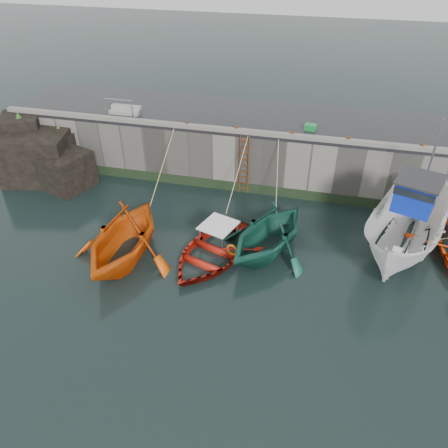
% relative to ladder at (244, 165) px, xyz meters
% --- Properties ---
extents(ground, '(120.00, 120.00, 0.00)m').
position_rel_ladder_xyz_m(ground, '(2.00, -9.91, -1.59)').
color(ground, black).
rests_on(ground, ground).
extents(quay_back, '(30.00, 5.00, 3.00)m').
position_rel_ladder_xyz_m(quay_back, '(2.00, 2.59, -0.09)').
color(quay_back, slate).
rests_on(quay_back, ground).
extents(road_back, '(30.00, 5.00, 0.16)m').
position_rel_ladder_xyz_m(road_back, '(2.00, 2.59, 1.49)').
color(road_back, black).
rests_on(road_back, quay_back).
extents(kerb_back, '(30.00, 0.30, 0.20)m').
position_rel_ladder_xyz_m(kerb_back, '(2.00, 0.24, 1.67)').
color(kerb_back, slate).
rests_on(kerb_back, road_back).
extents(algae_back, '(30.00, 0.08, 0.50)m').
position_rel_ladder_xyz_m(algae_back, '(2.00, 0.05, -1.34)').
color(algae_back, black).
rests_on(algae_back, ground).
extents(rock_outcrop, '(5.85, 4.24, 3.41)m').
position_rel_ladder_xyz_m(rock_outcrop, '(-10.92, -0.80, -0.33)').
color(rock_outcrop, black).
rests_on(rock_outcrop, ground).
extents(ladder, '(0.51, 0.08, 3.20)m').
position_rel_ladder_xyz_m(ladder, '(0.00, 0.00, 0.00)').
color(ladder, '#3F1E0F').
rests_on(ladder, ground).
extents(boat_near_white, '(4.72, 5.41, 2.77)m').
position_rel_ladder_xyz_m(boat_near_white, '(-3.75, -6.31, -1.59)').
color(boat_near_white, '#D9500B').
rests_on(boat_near_white, ground).
extents(boat_near_white_rope, '(0.04, 4.68, 3.10)m').
position_rel_ladder_xyz_m(boat_near_white_rope, '(-3.75, -1.86, -1.59)').
color(boat_near_white_rope, tan).
rests_on(boat_near_white_rope, ground).
extents(boat_near_blue, '(4.85, 5.74, 1.01)m').
position_rel_ladder_xyz_m(boat_near_blue, '(-0.24, -5.42, -1.59)').
color(boat_near_blue, '#B11C0F').
rests_on(boat_near_blue, ground).
extents(boat_near_blue_rope, '(0.04, 3.97, 3.10)m').
position_rel_ladder_xyz_m(boat_near_blue_rope, '(-0.24, -1.42, -1.59)').
color(boat_near_blue_rope, tan).
rests_on(boat_near_blue_rope, ground).
extents(boat_near_blacktrim, '(5.83, 6.16, 2.56)m').
position_rel_ladder_xyz_m(boat_near_blacktrim, '(1.96, -4.54, -1.59)').
color(boat_near_blacktrim, '#175141').
rests_on(boat_near_blacktrim, ground).
extents(boat_near_blacktrim_rope, '(0.04, 3.36, 3.10)m').
position_rel_ladder_xyz_m(boat_near_blacktrim_rope, '(1.96, -0.98, -1.59)').
color(boat_near_blacktrim_rope, tan).
rests_on(boat_near_blacktrim_rope, ground).
extents(boat_far_white, '(5.06, 7.88, 5.85)m').
position_rel_ladder_xyz_m(boat_far_white, '(7.56, -3.15, -0.40)').
color(boat_far_white, white).
rests_on(boat_far_white, ground).
extents(fish_crate, '(0.62, 0.48, 0.28)m').
position_rel_ladder_xyz_m(fish_crate, '(2.99, 1.40, 1.71)').
color(fish_crate, '#178136').
rests_on(fish_crate, road_back).
extents(railing, '(1.60, 1.05, 1.00)m').
position_rel_ladder_xyz_m(railing, '(-6.75, 1.33, 1.77)').
color(railing, '#A5A8AD').
rests_on(railing, road_back).
extents(bollard_a, '(0.18, 0.18, 0.28)m').
position_rel_ladder_xyz_m(bollard_a, '(-3.00, 0.34, 1.71)').
color(bollard_a, '#3F1E0F').
rests_on(bollard_a, road_back).
extents(bollard_b, '(0.18, 0.18, 0.28)m').
position_rel_ladder_xyz_m(bollard_b, '(-0.50, 0.34, 1.71)').
color(bollard_b, '#3F1E0F').
rests_on(bollard_b, road_back).
extents(bollard_c, '(0.18, 0.18, 0.28)m').
position_rel_ladder_xyz_m(bollard_c, '(2.20, 0.34, 1.71)').
color(bollard_c, '#3F1E0F').
rests_on(bollard_c, road_back).
extents(bollard_d, '(0.18, 0.18, 0.28)m').
position_rel_ladder_xyz_m(bollard_d, '(4.80, 0.34, 1.71)').
color(bollard_d, '#3F1E0F').
rests_on(bollard_d, road_back).
extents(bollard_e, '(0.18, 0.18, 0.28)m').
position_rel_ladder_xyz_m(bollard_e, '(8.00, 0.34, 1.71)').
color(bollard_e, '#3F1E0F').
rests_on(bollard_e, road_back).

